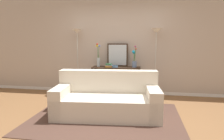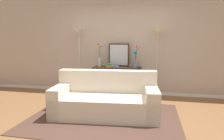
{
  "view_description": "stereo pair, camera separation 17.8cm",
  "coord_description": "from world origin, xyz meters",
  "px_view_note": "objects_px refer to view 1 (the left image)",
  "views": [
    {
      "loc": [
        0.76,
        -3.57,
        1.49
      ],
      "look_at": [
        0.01,
        0.91,
        0.82
      ],
      "focal_mm": 31.69,
      "sensor_mm": 36.0,
      "label": 1
    },
    {
      "loc": [
        0.94,
        -3.54,
        1.49
      ],
      "look_at": [
        0.01,
        0.91,
        0.82
      ],
      "focal_mm": 31.69,
      "sensor_mm": 36.0,
      "label": 2
    }
  ],
  "objects_px": {
    "console_table": "(116,76)",
    "vase_short_flowers": "(134,60)",
    "couch": "(107,100)",
    "fruit_bowl": "(115,67)",
    "floor_lamp_right": "(156,44)",
    "book_row_under_console": "(104,93)",
    "floor_lamp_left": "(77,44)",
    "vase_tall_flowers": "(98,58)",
    "book_stack": "(109,66)",
    "wall_mirror": "(118,55)"
  },
  "relations": [
    {
      "from": "wall_mirror",
      "to": "floor_lamp_left",
      "type": "bearing_deg",
      "value": -171.05
    },
    {
      "from": "console_table",
      "to": "vase_short_flowers",
      "type": "relative_size",
      "value": 2.26
    },
    {
      "from": "floor_lamp_right",
      "to": "console_table",
      "type": "bearing_deg",
      "value": 179.42
    },
    {
      "from": "console_table",
      "to": "floor_lamp_left",
      "type": "distance_m",
      "value": 1.39
    },
    {
      "from": "console_table",
      "to": "floor_lamp_right",
      "type": "bearing_deg",
      "value": -0.58
    },
    {
      "from": "couch",
      "to": "wall_mirror",
      "type": "xyz_separation_m",
      "value": [
        -0.02,
        1.63,
        0.8
      ]
    },
    {
      "from": "couch",
      "to": "wall_mirror",
      "type": "height_order",
      "value": "wall_mirror"
    },
    {
      "from": "vase_tall_flowers",
      "to": "vase_short_flowers",
      "type": "height_order",
      "value": "vase_tall_flowers"
    },
    {
      "from": "couch",
      "to": "fruit_bowl",
      "type": "bearing_deg",
      "value": 92.03
    },
    {
      "from": "vase_short_flowers",
      "to": "couch",
      "type": "bearing_deg",
      "value": -106.82
    },
    {
      "from": "couch",
      "to": "vase_tall_flowers",
      "type": "xyz_separation_m",
      "value": [
        -0.53,
        1.47,
        0.72
      ]
    },
    {
      "from": "wall_mirror",
      "to": "console_table",
      "type": "bearing_deg",
      "value": -95.49
    },
    {
      "from": "vase_short_flowers",
      "to": "book_row_under_console",
      "type": "xyz_separation_m",
      "value": [
        -0.82,
        -0.03,
        -0.93
      ]
    },
    {
      "from": "floor_lamp_left",
      "to": "floor_lamp_right",
      "type": "xyz_separation_m",
      "value": [
        2.12,
        0.0,
        -0.0
      ]
    },
    {
      "from": "floor_lamp_left",
      "to": "floor_lamp_right",
      "type": "height_order",
      "value": "floor_lamp_left"
    },
    {
      "from": "wall_mirror",
      "to": "book_row_under_console",
      "type": "relative_size",
      "value": 1.54
    },
    {
      "from": "floor_lamp_left",
      "to": "vase_tall_flowers",
      "type": "distance_m",
      "value": 0.7
    },
    {
      "from": "couch",
      "to": "book_row_under_console",
      "type": "relative_size",
      "value": 5.19
    },
    {
      "from": "couch",
      "to": "book_stack",
      "type": "xyz_separation_m",
      "value": [
        -0.22,
        1.37,
        0.53
      ]
    },
    {
      "from": "console_table",
      "to": "vase_tall_flowers",
      "type": "bearing_deg",
      "value": 179.13
    },
    {
      "from": "wall_mirror",
      "to": "fruit_bowl",
      "type": "distance_m",
      "value": 0.41
    },
    {
      "from": "console_table",
      "to": "book_stack",
      "type": "distance_m",
      "value": 0.35
    },
    {
      "from": "book_stack",
      "to": "wall_mirror",
      "type": "bearing_deg",
      "value": 52.65
    },
    {
      "from": "couch",
      "to": "vase_tall_flowers",
      "type": "bearing_deg",
      "value": 109.87
    },
    {
      "from": "couch",
      "to": "floor_lamp_right",
      "type": "distance_m",
      "value": 2.09
    },
    {
      "from": "vase_short_flowers",
      "to": "book_row_under_console",
      "type": "height_order",
      "value": "vase_short_flowers"
    },
    {
      "from": "book_stack",
      "to": "book_row_under_console",
      "type": "bearing_deg",
      "value": 148.58
    },
    {
      "from": "vase_short_flowers",
      "to": "book_row_under_console",
      "type": "distance_m",
      "value": 1.24
    },
    {
      "from": "fruit_bowl",
      "to": "wall_mirror",
      "type": "bearing_deg",
      "value": 84.65
    },
    {
      "from": "couch",
      "to": "floor_lamp_left",
      "type": "bearing_deg",
      "value": 127.45
    },
    {
      "from": "console_table",
      "to": "vase_tall_flowers",
      "type": "xyz_separation_m",
      "value": [
        -0.5,
        0.01,
        0.47
      ]
    },
    {
      "from": "console_table",
      "to": "fruit_bowl",
      "type": "bearing_deg",
      "value": -95.16
    },
    {
      "from": "fruit_bowl",
      "to": "book_row_under_console",
      "type": "xyz_separation_m",
      "value": [
        -0.32,
        0.12,
        -0.76
      ]
    },
    {
      "from": "book_row_under_console",
      "to": "book_stack",
      "type": "bearing_deg",
      "value": -31.42
    },
    {
      "from": "fruit_bowl",
      "to": "book_row_under_console",
      "type": "bearing_deg",
      "value": 158.75
    },
    {
      "from": "floor_lamp_left",
      "to": "vase_short_flowers",
      "type": "bearing_deg",
      "value": 1.43
    },
    {
      "from": "floor_lamp_right",
      "to": "vase_short_flowers",
      "type": "height_order",
      "value": "floor_lamp_right"
    },
    {
      "from": "couch",
      "to": "vase_tall_flowers",
      "type": "distance_m",
      "value": 1.72
    },
    {
      "from": "vase_tall_flowers",
      "to": "book_stack",
      "type": "bearing_deg",
      "value": -17.48
    },
    {
      "from": "floor_lamp_right",
      "to": "book_row_under_console",
      "type": "distance_m",
      "value": 1.93
    },
    {
      "from": "wall_mirror",
      "to": "book_row_under_console",
      "type": "height_order",
      "value": "wall_mirror"
    },
    {
      "from": "fruit_bowl",
      "to": "book_stack",
      "type": "relative_size",
      "value": 0.75
    },
    {
      "from": "vase_short_flowers",
      "to": "book_stack",
      "type": "relative_size",
      "value": 2.84
    },
    {
      "from": "fruit_bowl",
      "to": "book_row_under_console",
      "type": "height_order",
      "value": "fruit_bowl"
    },
    {
      "from": "floor_lamp_left",
      "to": "book_row_under_console",
      "type": "bearing_deg",
      "value": 0.8
    },
    {
      "from": "book_row_under_console",
      "to": "couch",
      "type": "bearing_deg",
      "value": -75.97
    },
    {
      "from": "console_table",
      "to": "floor_lamp_left",
      "type": "xyz_separation_m",
      "value": [
        -1.08,
        -0.01,
        0.87
      ]
    },
    {
      "from": "wall_mirror",
      "to": "fruit_bowl",
      "type": "bearing_deg",
      "value": -95.35
    },
    {
      "from": "couch",
      "to": "fruit_bowl",
      "type": "xyz_separation_m",
      "value": [
        -0.05,
        1.34,
        0.51
      ]
    },
    {
      "from": "floor_lamp_right",
      "to": "vase_short_flowers",
      "type": "xyz_separation_m",
      "value": [
        -0.55,
        0.04,
        -0.43
      ]
    }
  ]
}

